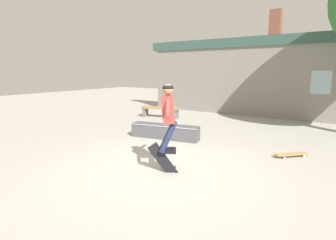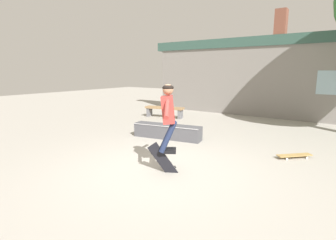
{
  "view_description": "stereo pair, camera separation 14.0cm",
  "coord_description": "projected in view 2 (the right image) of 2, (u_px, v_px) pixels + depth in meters",
  "views": [
    {
      "loc": [
        2.95,
        -4.2,
        2.02
      ],
      "look_at": [
        0.16,
        -0.01,
        1.07
      ],
      "focal_mm": 28.0,
      "sensor_mm": 36.0,
      "label": 1
    },
    {
      "loc": [
        3.06,
        -4.12,
        2.02
      ],
      "look_at": [
        0.16,
        -0.01,
        1.07
      ],
      "focal_mm": 28.0,
      "sensor_mm": 36.0,
      "label": 2
    }
  ],
  "objects": [
    {
      "name": "ground_plane",
      "position": [
        162.0,
        170.0,
        5.42
      ],
      "size": [
        40.0,
        40.0,
        0.0
      ],
      "primitive_type": "plane",
      "color": "#A39E93"
    },
    {
      "name": "building_backdrop",
      "position": [
        268.0,
        75.0,
        11.24
      ],
      "size": [
        11.54,
        0.52,
        4.46
      ],
      "color": "gray",
      "rests_on": "ground_plane"
    },
    {
      "name": "park_bench",
      "position": [
        164.0,
        110.0,
        11.41
      ],
      "size": [
        1.77,
        0.77,
        0.46
      ],
      "rotation": [
        0.0,
        0.0,
        0.21
      ],
      "color": "#99754C",
      "rests_on": "ground_plane"
    },
    {
      "name": "skate_ledge",
      "position": [
        167.0,
        131.0,
        7.89
      ],
      "size": [
        2.13,
        0.8,
        0.42
      ],
      "rotation": [
        0.0,
        0.0,
        0.18
      ],
      "color": "#4C4C51",
      "rests_on": "ground_plane"
    },
    {
      "name": "skater",
      "position": [
        168.0,
        112.0,
        5.1
      ],
      "size": [
        0.83,
        1.23,
        1.35
      ],
      "rotation": [
        0.0,
        0.0,
        0.57
      ],
      "color": "#B23833"
    },
    {
      "name": "skateboard_flipping",
      "position": [
        163.0,
        161.0,
        5.24
      ],
      "size": [
        0.56,
        0.36,
        0.78
      ],
      "rotation": [
        0.0,
        0.0,
        0.52
      ],
      "color": "black"
    },
    {
      "name": "skateboard_resting",
      "position": [
        294.0,
        155.0,
        6.12
      ],
      "size": [
        0.72,
        0.73,
        0.08
      ],
      "rotation": [
        0.0,
        0.0,
        0.79
      ],
      "color": "#AD894C",
      "rests_on": "ground_plane"
    }
  ]
}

